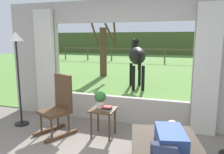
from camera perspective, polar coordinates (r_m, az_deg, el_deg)
name	(u,v)px	position (r m, az deg, el deg)	size (l,w,h in m)	color
back_wall_with_window	(119,64)	(4.63, 1.76, 3.38)	(5.20, 0.12, 2.55)	#ADA599
curtain_panel_left	(45,64)	(5.24, -16.77, 3.19)	(0.44, 0.10, 2.40)	beige
curtain_panel_right	(207,71)	(4.34, 23.18, 1.45)	(0.44, 0.10, 2.40)	beige
outdoor_pasture_lawn	(163,64)	(15.47, 13.08, 3.19)	(36.00, 21.68, 0.02)	#568438
distant_hill_ridge	(172,43)	(25.20, 15.17, 8.37)	(36.00, 2.00, 2.40)	#47572B
reclining_person	(169,146)	(2.83, 14.54, -16.81)	(0.46, 1.43, 0.22)	#334C8C
rocking_chair	(59,105)	(4.29, -13.49, -7.07)	(0.71, 0.81, 1.12)	#4C331E
side_table	(103,114)	(4.08, -2.25, -9.44)	(0.44, 0.44, 0.52)	#4C331E
potted_plant	(100,98)	(4.08, -3.04, -5.38)	(0.22, 0.22, 0.32)	silver
book_stack	(107,108)	(3.95, -1.30, -8.06)	(0.18, 0.14, 0.08)	beige
floor_lamp_left	(17,51)	(4.79, -23.34, 6.24)	(0.32, 0.32, 1.90)	black
horse	(137,56)	(7.89, 6.38, 5.39)	(0.94, 1.81, 1.73)	black
pasture_tree	(104,50)	(10.21, -2.15, 6.99)	(1.24, 1.16, 2.82)	#4C3823
pasture_fence_line	(165,53)	(16.30, 13.46, 6.11)	(16.10, 0.10, 1.10)	brown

